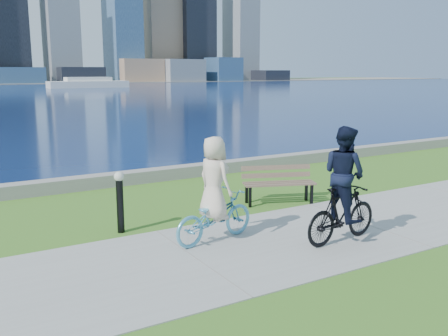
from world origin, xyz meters
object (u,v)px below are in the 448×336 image
(cyclist_woman, at_px, (214,203))
(cyclist_man, at_px, (343,194))
(park_bench, at_px, (278,181))
(bollard_lamp, at_px, (120,198))

(cyclist_woman, relative_size, cyclist_man, 0.91)
(cyclist_woman, distance_m, cyclist_man, 2.41)
(cyclist_man, bearing_deg, park_bench, -18.62)
(bollard_lamp, bearing_deg, cyclist_woman, -47.03)
(bollard_lamp, xyz_separation_m, cyclist_man, (3.40, -2.71, 0.23))
(park_bench, xyz_separation_m, cyclist_woman, (-2.75, -1.68, 0.21))
(park_bench, distance_m, cyclist_man, 3.05)
(bollard_lamp, bearing_deg, cyclist_man, -38.62)
(bollard_lamp, relative_size, cyclist_woman, 0.62)
(bollard_lamp, height_order, cyclist_woman, cyclist_woman)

